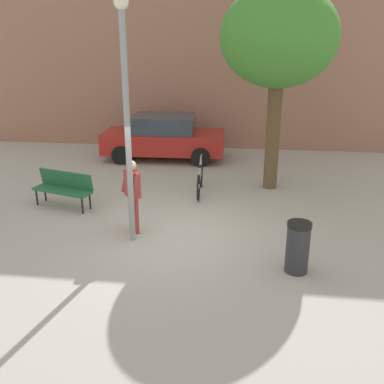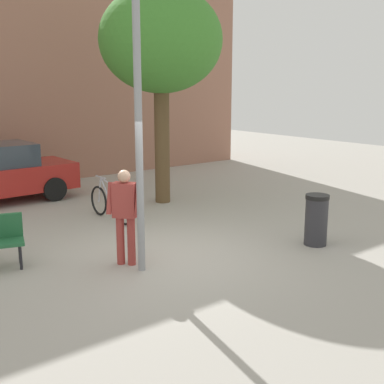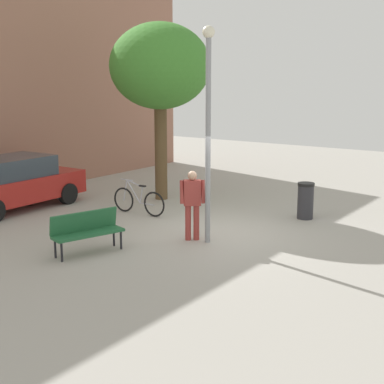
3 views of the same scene
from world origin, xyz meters
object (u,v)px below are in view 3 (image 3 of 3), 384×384
lamppost (208,118)px  person_by_lamppost (192,200)px  trash_bin (306,201)px  parked_car_red (14,183)px  bicycle_silver (138,201)px  plaza_tree (160,68)px  park_bench (87,229)px

lamppost → person_by_lamppost: size_ratio=2.95×
trash_bin → parked_car_red: bearing=117.5°
person_by_lamppost → bicycle_silver: bearing=66.1°
lamppost → plaza_tree: 5.09m
person_by_lamppost → parked_car_red: person_by_lamppost is taller
park_bench → plaza_tree: size_ratio=0.31×
parked_car_red → park_bench: bearing=-109.9°
lamppost → parked_car_red: bearing=94.3°
lamppost → person_by_lamppost: (-0.07, 0.39, -1.95)m
lamppost → bicycle_silver: (1.14, 3.12, -2.53)m
trash_bin → lamppost: bearing=164.4°
park_bench → bicycle_silver: 3.64m
plaza_tree → parked_car_red: plaza_tree is taller
plaza_tree → trash_bin: bearing=-86.5°
lamppost → person_by_lamppost: bearing=99.6°
bicycle_silver → park_bench: bearing=-157.4°
lamppost → parked_car_red: 6.87m
lamppost → trash_bin: size_ratio=4.93×
person_by_lamppost → bicycle_silver: (1.21, 2.73, -0.58)m
park_bench → parked_car_red: bearing=70.1°
park_bench → parked_car_red: (1.74, 4.79, 0.23)m
park_bench → trash_bin: bearing=-25.4°
person_by_lamppost → park_bench: (-2.15, 1.33, -0.42)m
parked_car_red → trash_bin: parked_car_red is taller
lamppost → bicycle_silver: lamppost is taller
plaza_tree → parked_car_red: size_ratio=1.29×
lamppost → park_bench: (-2.22, 1.72, -2.37)m
person_by_lamppost → plaza_tree: 5.64m
lamppost → trash_bin: (3.40, -0.95, -2.41)m
lamppost → person_by_lamppost: lamppost is taller
park_bench → trash_bin: 6.22m
park_bench → parked_car_red: size_ratio=0.39×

